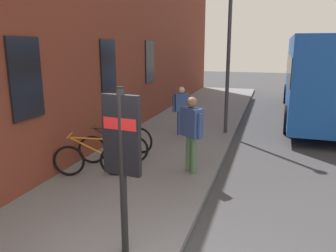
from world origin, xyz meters
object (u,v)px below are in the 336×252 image
Objects in this scene: city_bus at (320,72)px; pedestrian_by_facade at (181,106)px; bicycle_nearest_sign at (126,137)px; bicycle_end_of_row at (114,148)px; pedestrian_crossing_street at (191,127)px; transit_info_sign at (122,146)px; bicycle_beside_lamp at (93,159)px; street_lamp at (229,35)px.

city_bus reaches higher than pedestrian_by_facade.
bicycle_end_of_row is at bearing -172.69° from bicycle_nearest_sign.
bicycle_nearest_sign is 2.52m from pedestrian_crossing_street.
transit_info_sign is 1.51× the size of pedestrian_by_facade.
pedestrian_by_facade is at bearing 8.05° from transit_info_sign.
pedestrian_by_facade is 0.89× the size of pedestrian_crossing_street.
bicycle_beside_lamp is 2.00m from bicycle_nearest_sign.
bicycle_beside_lamp is at bearing 174.48° from bicycle_end_of_row.
bicycle_beside_lamp is 0.95× the size of pedestrian_crossing_street.
bicycle_nearest_sign is at bearing 154.23° from pedestrian_by_facade.
city_bus is 6.89m from pedestrian_by_facade.
city_bus reaches higher than bicycle_nearest_sign.
city_bus reaches higher than transit_info_sign.
pedestrian_crossing_street is (3.35, -0.17, -0.51)m from transit_info_sign.
transit_info_sign is 0.23× the size of city_bus.
bicycle_beside_lamp is 1.06× the size of pedestrian_by_facade.
pedestrian_crossing_street is (0.87, -2.09, 0.70)m from bicycle_beside_lamp.
bicycle_end_of_row is at bearing 145.83° from city_bus.
bicycle_end_of_row is 1.10m from bicycle_nearest_sign.
pedestrian_crossing_street is at bearing -2.96° from transit_info_sign.
pedestrian_by_facade is (2.13, -1.03, 0.58)m from bicycle_nearest_sign.
pedestrian_crossing_street is at bearing 175.98° from street_lamp.
city_bus reaches higher than bicycle_end_of_row.
city_bus is at bearing -34.17° from bicycle_end_of_row.
pedestrian_by_facade is 0.29× the size of street_lamp.
bicycle_beside_lamp is 6.05m from street_lamp.
bicycle_nearest_sign is (2.00, 0.05, 0.00)m from bicycle_beside_lamp.
bicycle_end_of_row is 10.03m from city_bus.
street_lamp is (4.80, -2.36, 2.84)m from bicycle_beside_lamp.
transit_info_sign is at bearing -171.95° from pedestrian_by_facade.
city_bus reaches higher than bicycle_beside_lamp.
street_lamp is (3.93, -0.28, 2.14)m from pedestrian_crossing_street.
city_bus is 5.62m from street_lamp.
bicycle_nearest_sign is 0.72× the size of transit_info_sign.
pedestrian_crossing_street is (-8.25, 3.58, -0.71)m from city_bus.
pedestrian_by_facade is at bearing 136.77° from city_bus.
city_bus is at bearing -31.84° from bicycle_beside_lamp.
pedestrian_crossing_street is (-1.13, -2.14, 0.70)m from bicycle_nearest_sign.
pedestrian_crossing_street is at bearing -161.23° from pedestrian_by_facade.
street_lamp is at bearing -30.29° from bicycle_end_of_row.
transit_info_sign is at bearing 176.47° from street_lamp.
bicycle_nearest_sign is 2.44m from pedestrian_by_facade.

